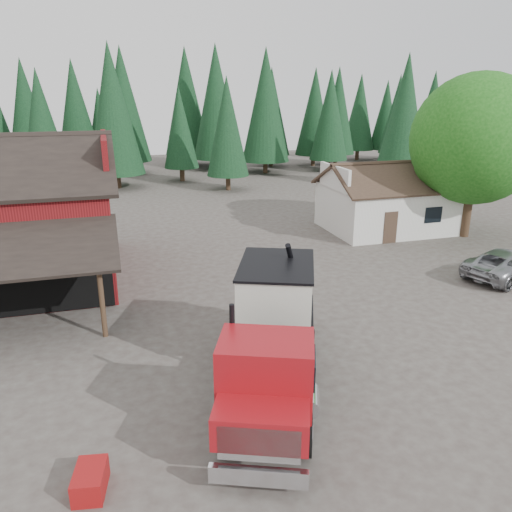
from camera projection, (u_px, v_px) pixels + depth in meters
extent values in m
plane|color=#423934|center=(260.00, 341.00, 18.91)|extent=(120.00, 120.00, 0.00)
cube|color=maroon|center=(105.00, 155.00, 24.77)|extent=(0.25, 7.00, 2.00)
cylinder|color=#382619|center=(102.00, 303.00, 18.87)|extent=(0.20, 0.20, 2.80)
cube|color=silver|center=(387.00, 208.00, 33.78)|extent=(8.00, 6.00, 3.00)
cube|color=#38281E|center=(402.00, 178.00, 31.71)|extent=(8.60, 3.42, 1.80)
cube|color=#38281E|center=(378.00, 171.00, 34.44)|extent=(8.60, 3.42, 1.80)
cube|color=silver|center=(335.00, 177.00, 31.99)|extent=(0.20, 4.20, 1.50)
cube|color=silver|center=(441.00, 172.00, 34.16)|extent=(0.20, 4.20, 1.50)
cube|color=#38281E|center=(390.00, 228.00, 30.79)|extent=(0.90, 0.06, 2.00)
cube|color=black|center=(433.00, 215.00, 31.41)|extent=(1.20, 0.06, 1.00)
cylinder|color=#382619|center=(467.00, 212.00, 32.10)|extent=(0.60, 0.60, 3.20)
sphere|color=#165112|center=(477.00, 139.00, 30.65)|extent=(8.00, 8.00, 8.00)
sphere|color=#165112|center=(449.00, 158.00, 31.44)|extent=(4.40, 4.40, 4.40)
sphere|color=#165112|center=(497.00, 155.00, 30.48)|extent=(4.80, 4.80, 4.80)
cylinder|color=#382619|center=(228.00, 182.00, 47.58)|extent=(0.44, 0.44, 1.60)
cone|color=black|center=(227.00, 127.00, 45.97)|extent=(3.96, 3.96, 9.00)
cylinder|color=#382619|center=(398.00, 180.00, 48.26)|extent=(0.44, 0.44, 1.60)
cone|color=black|center=(404.00, 115.00, 46.34)|extent=(4.84, 4.84, 11.00)
cylinder|color=#382619|center=(119.00, 180.00, 48.51)|extent=(0.44, 0.44, 1.60)
cone|color=black|center=(112.00, 109.00, 46.43)|extent=(5.28, 5.28, 12.00)
cylinder|color=black|center=(224.00, 430.00, 13.10)|extent=(0.75, 1.17, 1.11)
cylinder|color=black|center=(305.00, 435.00, 12.90)|extent=(0.75, 1.17, 1.11)
cylinder|color=black|center=(246.00, 342.00, 17.70)|extent=(0.75, 1.17, 1.11)
cylinder|color=black|center=(306.00, 345.00, 17.49)|extent=(0.75, 1.17, 1.11)
cylinder|color=black|center=(250.00, 324.00, 19.04)|extent=(0.75, 1.17, 1.11)
cylinder|color=black|center=(306.00, 327.00, 18.83)|extent=(0.75, 1.17, 1.11)
cube|color=black|center=(273.00, 356.00, 15.94)|extent=(4.34, 8.48, 0.41)
cube|color=silver|center=(258.00, 476.00, 11.52)|extent=(2.23, 1.05, 0.46)
cube|color=silver|center=(259.00, 444.00, 11.36)|extent=(1.82, 0.83, 0.91)
cube|color=maroon|center=(261.00, 422.00, 11.89)|extent=(2.61, 2.09, 0.86)
cube|color=maroon|center=(266.00, 372.00, 12.95)|extent=(2.90, 2.52, 1.87)
cube|color=black|center=(263.00, 379.00, 12.09)|extent=(2.00, 0.88, 0.91)
cylinder|color=black|center=(232.00, 335.00, 13.74)|extent=(0.19, 0.19, 1.82)
cube|color=black|center=(269.00, 354.00, 13.93)|extent=(2.34, 1.06, 1.62)
cube|color=black|center=(276.00, 328.00, 17.19)|extent=(4.62, 6.42, 0.16)
cube|color=beige|center=(276.00, 288.00, 16.72)|extent=(3.43, 3.98, 1.62)
cone|color=beige|center=(276.00, 316.00, 17.04)|extent=(2.91, 2.91, 0.71)
cube|color=black|center=(277.00, 265.00, 16.46)|extent=(3.56, 4.11, 0.08)
cylinder|color=black|center=(296.00, 277.00, 18.03)|extent=(1.50, 1.89, 3.09)
cube|color=maroon|center=(264.00, 293.00, 19.46)|extent=(0.87, 0.98, 0.46)
cylinder|color=silver|center=(309.00, 400.00, 13.85)|extent=(0.91, 1.15, 0.57)
imported|color=#929499|center=(507.00, 264.00, 25.20)|extent=(5.73, 4.01, 1.45)
cube|color=maroon|center=(90.00, 481.00, 11.73)|extent=(0.88, 1.21, 0.60)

